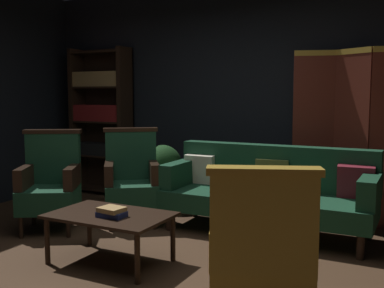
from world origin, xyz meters
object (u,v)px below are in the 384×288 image
at_px(folding_screen, 351,134).
at_px(armchair_gilt_accent, 260,258).
at_px(bookshelf, 102,118).
at_px(velvet_couch, 269,189).
at_px(potted_plant, 163,172).
at_px(book_navy_cloth, 112,214).
at_px(book_tan_leather, 112,209).
at_px(coffee_table, 110,219).
at_px(armchair_wing_left, 51,183).
at_px(armchair_wing_right, 132,179).

height_order(folding_screen, armchair_gilt_accent, folding_screen).
distance_m(bookshelf, velvet_couch, 2.87).
bearing_deg(bookshelf, potted_plant, -15.52).
bearing_deg(bookshelf, book_navy_cloth, -50.56).
bearing_deg(book_navy_cloth, book_tan_leather, -90.00).
xyz_separation_m(velvet_couch, coffee_table, (-0.92, -1.44, -0.08)).
distance_m(armchair_wing_left, potted_plant, 1.46).
height_order(folding_screen, book_navy_cloth, folding_screen).
xyz_separation_m(velvet_couch, armchair_wing_right, (-1.45, -0.35, 0.04)).
height_order(armchair_wing_right, book_tan_leather, armchair_wing_right).
distance_m(coffee_table, potted_plant, 1.94).
bearing_deg(coffee_table, book_tan_leather, -45.27).
bearing_deg(velvet_couch, book_tan_leather, -119.27).
distance_m(coffee_table, book_navy_cloth, 0.12).
xyz_separation_m(armchair_gilt_accent, potted_plant, (-2.10, 2.46, -0.04)).
relative_size(armchair_wing_right, potted_plant, 1.32).
height_order(bookshelf, coffee_table, bookshelf).
relative_size(armchair_gilt_accent, armchair_wing_left, 1.00).
bearing_deg(coffee_table, armchair_wing_right, 115.99).
bearing_deg(book_navy_cloth, bookshelf, 129.44).
distance_m(armchair_gilt_accent, armchair_wing_right, 2.67).
bearing_deg(book_tan_leather, armchair_gilt_accent, -20.46).
bearing_deg(bookshelf, armchair_gilt_accent, -40.24).
distance_m(armchair_gilt_accent, book_navy_cloth, 1.55).
bearing_deg(coffee_table, potted_plant, 107.38).
relative_size(folding_screen, potted_plant, 2.41).
height_order(folding_screen, armchair_wing_left, folding_screen).
xyz_separation_m(folding_screen, bookshelf, (-3.38, 0.03, 0.10)).
bearing_deg(book_tan_leather, velvet_couch, 60.73).
height_order(potted_plant, book_navy_cloth, potted_plant).
relative_size(velvet_couch, armchair_gilt_accent, 2.04).
xyz_separation_m(bookshelf, armchair_wing_right, (1.25, -1.09, -0.59)).
bearing_deg(armchair_wing_right, potted_plant, 93.39).
bearing_deg(book_navy_cloth, folding_screen, 55.47).
height_order(coffee_table, potted_plant, potted_plant).
bearing_deg(velvet_couch, folding_screen, 46.22).
bearing_deg(coffee_table, bookshelf, 129.25).
height_order(velvet_couch, armchair_wing_right, armchair_wing_right).
height_order(armchair_wing_left, book_tan_leather, armchair_wing_left).
xyz_separation_m(folding_screen, armchair_gilt_accent, (-0.08, -2.77, -0.50)).
bearing_deg(armchair_gilt_accent, velvet_couch, 106.30).
height_order(bookshelf, velvet_couch, bookshelf).
bearing_deg(armchair_gilt_accent, bookshelf, 139.76).
bearing_deg(book_tan_leather, folding_screen, 55.47).
bearing_deg(book_tan_leather, coffee_table, 134.73).
bearing_deg(armchair_wing_right, book_navy_cloth, -62.58).
relative_size(coffee_table, book_navy_cloth, 4.47).
height_order(bookshelf, armchair_wing_left, bookshelf).
bearing_deg(potted_plant, armchair_gilt_accent, -49.53).
relative_size(coffee_table, armchair_wing_left, 0.96).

